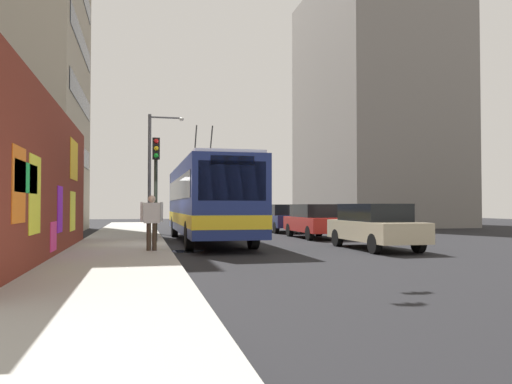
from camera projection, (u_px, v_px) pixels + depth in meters
ground_plane at (166, 247)px, 18.14m from camera, size 80.00×80.00×0.00m
sidewalk_slab at (121, 246)px, 17.78m from camera, size 48.00×3.20×0.15m
graffiti_wall at (49, 181)px, 13.59m from camera, size 14.08×0.32×4.37m
building_far_right at (373, 105)px, 39.67m from camera, size 13.82×9.12×19.07m
city_bus at (208, 198)px, 20.85m from camera, size 11.63×2.51×5.05m
parked_car_champagne at (374, 225)px, 17.37m from camera, size 4.60×1.75×1.58m
parked_car_red at (314, 220)px, 23.38m from camera, size 4.50×1.73×1.58m
parked_car_navy at (283, 218)px, 28.59m from camera, size 4.13×1.75×1.58m
pedestrian_at_curb at (152, 218)px, 15.24m from camera, size 0.23×0.68×1.68m
traffic_light at (156, 171)px, 19.46m from camera, size 0.49×0.28×4.02m
street_lamp at (154, 163)px, 27.70m from camera, size 0.44×1.97×6.43m
curbside_puddle at (187, 251)px, 16.66m from camera, size 1.12×1.12×0.00m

